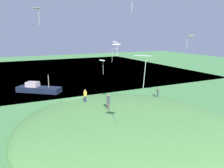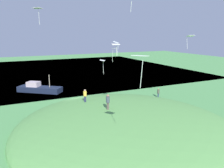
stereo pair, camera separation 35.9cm
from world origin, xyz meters
name	(u,v)px [view 2 (the right image)]	position (x,y,z in m)	size (l,w,h in m)	color
ground_plane	(74,104)	(0.00, 0.00, 0.00)	(160.00, 160.00, 0.00)	#51954F
lake_water	(40,72)	(-32.97, 0.00, -0.20)	(58.18, 80.00, 0.40)	slate
grass_hill	(126,129)	(11.43, 2.68, 0.00)	(26.68, 24.66, 4.11)	#5B9A4D
boat_on_lake	(39,89)	(-9.95, -3.56, 0.62)	(6.79, 7.66, 3.27)	#182036
person_near_shore	(108,100)	(9.83, 1.16, 3.14)	(0.56, 0.56, 1.77)	brown
person_walking_path	(85,94)	(5.06, 0.11, 2.79)	(0.59, 0.59, 1.67)	#292F50
person_on_hilltop	(158,92)	(2.56, 13.68, 0.98)	(0.53, 0.53, 1.57)	#26314C
kite_0	(140,58)	(20.02, -1.25, 8.97)	(1.18, 1.07, 2.08)	white
kite_3	(103,61)	(1.20, 4.28, 6.44)	(1.27, 1.17, 2.20)	white
kite_4	(116,45)	(9.38, 2.36, 9.21)	(0.79, 0.99, 1.39)	white
kite_5	(190,37)	(9.02, 13.47, 10.03)	(0.88, 1.10, 1.81)	white
kite_6	(114,50)	(0.79, 6.39, 7.98)	(0.59, 0.76, 2.14)	silver
kite_9	(38,9)	(0.31, -4.36, 13.52)	(1.40, 1.36, 2.15)	silver
kite_10	(116,43)	(-0.59, 7.41, 8.99)	(1.44, 1.37, 2.17)	white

